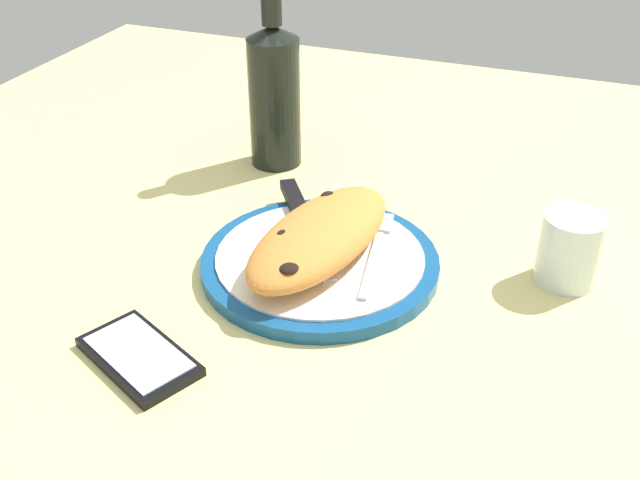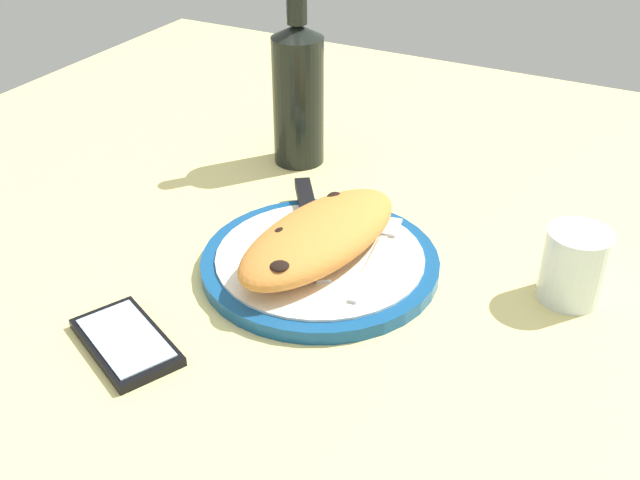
# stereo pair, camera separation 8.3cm
# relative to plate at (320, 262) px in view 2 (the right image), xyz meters

# --- Properties ---
(ground_plane) EXTENTS (1.50, 1.50, 0.03)m
(ground_plane) POSITION_rel_plate_xyz_m (0.00, 0.00, -0.02)
(ground_plane) COLOR #E5D684
(plate) EXTENTS (0.27, 0.27, 0.02)m
(plate) POSITION_rel_plate_xyz_m (0.00, 0.00, 0.00)
(plate) COLOR navy
(plate) RESTS_ON ground_plane
(calzone) EXTENTS (0.26, 0.15, 0.05)m
(calzone) POSITION_rel_plate_xyz_m (-0.00, -0.00, 0.03)
(calzone) COLOR orange
(calzone) RESTS_ON plate
(fork) EXTENTS (0.17, 0.04, 0.00)m
(fork) POSITION_rel_plate_xyz_m (0.04, -0.06, 0.01)
(fork) COLOR silver
(fork) RESTS_ON plate
(knife) EXTENTS (0.19, 0.14, 0.01)m
(knife) POSITION_rel_plate_xyz_m (0.07, 0.05, 0.01)
(knife) COLOR silver
(knife) RESTS_ON plate
(smartphone) EXTENTS (0.12, 0.14, 0.01)m
(smartphone) POSITION_rel_plate_xyz_m (-0.21, 0.11, -0.00)
(smartphone) COLOR black
(smartphone) RESTS_ON ground_plane
(water_glass) EXTENTS (0.07, 0.07, 0.08)m
(water_glass) POSITION_rel_plate_xyz_m (0.08, -0.26, 0.03)
(water_glass) COLOR silver
(water_glass) RESTS_ON ground_plane
(wine_bottle) EXTENTS (0.07, 0.07, 0.27)m
(wine_bottle) POSITION_rel_plate_xyz_m (0.23, 0.16, 0.10)
(wine_bottle) COLOR black
(wine_bottle) RESTS_ON ground_plane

